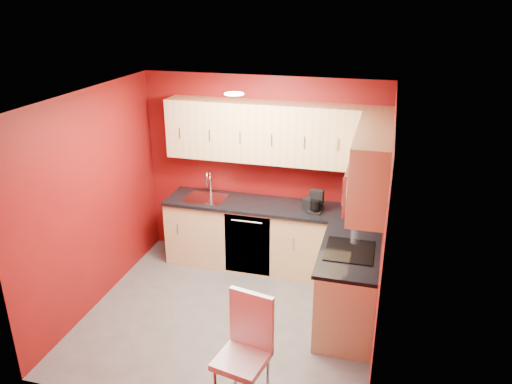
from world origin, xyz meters
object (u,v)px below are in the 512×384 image
at_px(sink, 206,195).
at_px(dining_chair, 242,354).
at_px(microwave, 366,186).
at_px(napkin_holder, 309,204).
at_px(paper_towel, 357,216).
at_px(coffee_maker, 315,202).

xyz_separation_m(sink, dining_chair, (1.21, -2.40, -0.43)).
relative_size(microwave, dining_chair, 0.73).
height_order(microwave, napkin_holder, microwave).
relative_size(sink, paper_towel, 2.10).
xyz_separation_m(microwave, sink, (-2.09, 1.00, -0.72)).
height_order(coffee_maker, dining_chair, coffee_maker).
distance_m(microwave, napkin_holder, 1.38).
bearing_deg(paper_towel, coffee_maker, 154.14).
bearing_deg(napkin_holder, sink, 178.89).
bearing_deg(napkin_holder, paper_towel, -27.96).
bearing_deg(napkin_holder, dining_chair, -94.26).
bearing_deg(microwave, sink, 154.40).
bearing_deg(coffee_maker, dining_chair, -89.44).
xyz_separation_m(coffee_maker, napkin_holder, (-0.09, 0.07, -0.06)).
xyz_separation_m(sink, coffee_maker, (1.47, -0.10, 0.10)).
bearing_deg(dining_chair, napkin_holder, 97.20).
distance_m(sink, dining_chair, 2.72).
distance_m(microwave, sink, 2.43).
height_order(sink, coffee_maker, sink).
height_order(coffee_maker, paper_towel, coffee_maker).
distance_m(sink, paper_towel, 2.03).
bearing_deg(napkin_holder, microwave, -54.03).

